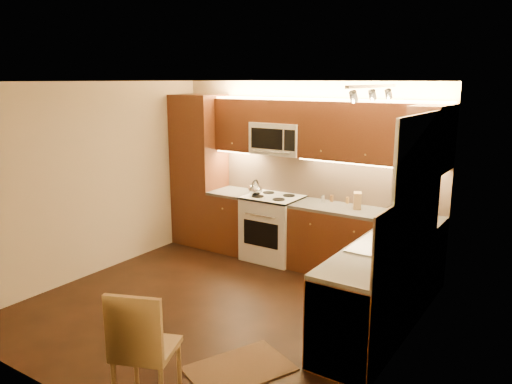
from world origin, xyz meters
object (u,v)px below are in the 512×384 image
Objects in this scene: sink at (385,238)px; knife_block at (357,201)px; toaster_oven at (413,208)px; kettle at (255,188)px; dining_chair at (146,346)px; microwave at (279,138)px; stove at (273,228)px; soap_bottle at (411,234)px.

knife_block is (-0.78, 1.20, 0.03)m from sink.
toaster_oven is 1.80× the size of knife_block.
kettle is (-2.24, 1.02, 0.06)m from sink.
kettle is 0.23× the size of dining_chair.
sink is 4.04× the size of knife_block.
microwave is 1.99× the size of toaster_oven.
stove is 2.43m from soap_bottle.
toaster_oven is at bearing 6.31° from kettle.
dining_chair is at bearing -114.04° from toaster_oven.
sink is 1.20m from toaster_oven.
microwave is 2.53m from soap_bottle.
kettle reaches higher than soap_bottle.
toaster_oven is at bearing 2.10° from stove.
toaster_oven reaches higher than stove.
dining_chair is at bearing -75.55° from microwave.
stove is at bearing -90.00° from microwave.
soap_bottle is at bearing -22.26° from stove.
dining_chair is (-0.32, -3.43, -0.50)m from knife_block.
microwave is at bearing 82.47° from dining_chair.
microwave is 0.76m from kettle.
sink is 0.86× the size of dining_chair.
soap_bottle reaches higher than sink.
dining_chair is at bearing -68.94° from kettle.
microwave is 3.57× the size of knife_block.
microwave is 4.20× the size of soap_bottle.
microwave reaches higher than kettle.
stove is 0.92× the size of dining_chair.
kettle is 3.49m from dining_chair.
microwave reaches higher than soap_bottle.
microwave is 2.48m from sink.
soap_bottle reaches higher than stove.
toaster_oven is (1.93, 0.07, 0.55)m from stove.
stove is 4.00× the size of kettle.
dining_chair is (-1.10, -2.23, -0.47)m from sink.
microwave is at bearing 90.00° from stove.
kettle reaches higher than knife_block.
kettle is (-0.24, -0.10, 0.57)m from stove.
microwave is 2.05m from toaster_oven.
sink is 2.25× the size of toaster_oven.
dining_chair is (1.14, -3.25, -0.53)m from kettle.
kettle is 1.08× the size of knife_block.
knife_block reaches higher than dining_chair.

